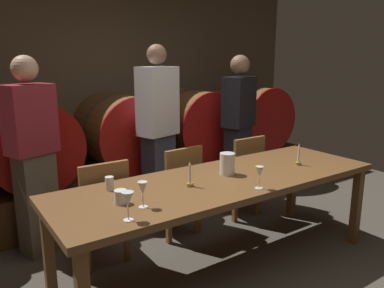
{
  "coord_description": "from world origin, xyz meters",
  "views": [
    {
      "loc": [
        -1.7,
        -1.8,
        1.68
      ],
      "look_at": [
        -0.02,
        0.66,
        0.99
      ],
      "focal_mm": 35.26,
      "sensor_mm": 36.0,
      "label": 1
    }
  ],
  "objects_px": {
    "guest_center": "(158,134)",
    "candle_right": "(298,159)",
    "cup_left": "(121,197)",
    "wine_glass_left": "(128,200)",
    "guest_left": "(33,156)",
    "candle_left": "(190,180)",
    "cup_right": "(110,183)",
    "wine_barrel_far_right": "(249,117)",
    "pitcher": "(227,164)",
    "dining_table": "(223,186)",
    "wine_glass_right": "(259,173)",
    "chair_left": "(101,206)",
    "chair_center": "(177,186)",
    "guest_right": "(238,129)",
    "chair_right": "(242,172)",
    "wine_barrel_center": "(121,131)",
    "wine_barrel_left": "(28,142)",
    "wine_glass_center": "(143,189)",
    "wine_barrel_right": "(191,123)"
  },
  "relations": [
    {
      "from": "chair_right",
      "to": "guest_right",
      "type": "height_order",
      "value": "guest_right"
    },
    {
      "from": "guest_center",
      "to": "candle_right",
      "type": "xyz_separation_m",
      "value": [
        0.76,
        -1.14,
        -0.12
      ]
    },
    {
      "from": "dining_table",
      "to": "cup_right",
      "type": "xyz_separation_m",
      "value": [
        -0.84,
        0.24,
        0.11
      ]
    },
    {
      "from": "guest_left",
      "to": "candle_right",
      "type": "distance_m",
      "value": 2.27
    },
    {
      "from": "chair_center",
      "to": "guest_left",
      "type": "bearing_deg",
      "value": -22.24
    },
    {
      "from": "guest_right",
      "to": "wine_glass_center",
      "type": "bearing_deg",
      "value": 14.34
    },
    {
      "from": "wine_barrel_left",
      "to": "dining_table",
      "type": "height_order",
      "value": "wine_barrel_left"
    },
    {
      "from": "guest_center",
      "to": "wine_glass_center",
      "type": "height_order",
      "value": "guest_center"
    },
    {
      "from": "dining_table",
      "to": "candle_left",
      "type": "height_order",
      "value": "candle_left"
    },
    {
      "from": "chair_right",
      "to": "wine_glass_center",
      "type": "relative_size",
      "value": 5.22
    },
    {
      "from": "wine_barrel_center",
      "to": "candle_right",
      "type": "xyz_separation_m",
      "value": [
        0.87,
        -1.81,
        -0.05
      ]
    },
    {
      "from": "wine_glass_left",
      "to": "chair_center",
      "type": "bearing_deg",
      "value": 45.99
    },
    {
      "from": "wine_barrel_left",
      "to": "guest_left",
      "type": "height_order",
      "value": "guest_left"
    },
    {
      "from": "cup_left",
      "to": "cup_right",
      "type": "xyz_separation_m",
      "value": [
        0.04,
        0.28,
        0.0
      ]
    },
    {
      "from": "candle_right",
      "to": "guest_left",
      "type": "bearing_deg",
      "value": 149.11
    },
    {
      "from": "candle_left",
      "to": "candle_right",
      "type": "distance_m",
      "value": 1.11
    },
    {
      "from": "wine_barrel_center",
      "to": "pitcher",
      "type": "distance_m",
      "value": 1.68
    },
    {
      "from": "wine_glass_center",
      "to": "wine_barrel_far_right",
      "type": "bearing_deg",
      "value": 35.68
    },
    {
      "from": "wine_barrel_far_right",
      "to": "wine_glass_right",
      "type": "height_order",
      "value": "wine_barrel_far_right"
    },
    {
      "from": "chair_right",
      "to": "wine_glass_right",
      "type": "height_order",
      "value": "wine_glass_right"
    },
    {
      "from": "chair_left",
      "to": "wine_glass_right",
      "type": "relative_size",
      "value": 5.33
    },
    {
      "from": "chair_center",
      "to": "guest_center",
      "type": "bearing_deg",
      "value": -95.19
    },
    {
      "from": "wine_barrel_far_right",
      "to": "cup_right",
      "type": "xyz_separation_m",
      "value": [
        -2.7,
        -1.49,
        -0.05
      ]
    },
    {
      "from": "chair_center",
      "to": "wine_glass_center",
      "type": "height_order",
      "value": "wine_glass_center"
    },
    {
      "from": "cup_right",
      "to": "wine_glass_left",
      "type": "bearing_deg",
      "value": -101.4
    },
    {
      "from": "chair_left",
      "to": "guest_right",
      "type": "relative_size",
      "value": 0.52
    },
    {
      "from": "chair_center",
      "to": "candle_left",
      "type": "relative_size",
      "value": 4.57
    },
    {
      "from": "wine_barrel_right",
      "to": "wine_glass_center",
      "type": "relative_size",
      "value": 5.54
    },
    {
      "from": "cup_left",
      "to": "wine_glass_left",
      "type": "bearing_deg",
      "value": -104.88
    },
    {
      "from": "wine_barrel_center",
      "to": "cup_right",
      "type": "relative_size",
      "value": 9.51
    },
    {
      "from": "wine_barrel_left",
      "to": "guest_center",
      "type": "height_order",
      "value": "guest_center"
    },
    {
      "from": "chair_center",
      "to": "candle_left",
      "type": "bearing_deg",
      "value": 61.3
    },
    {
      "from": "chair_right",
      "to": "wine_glass_right",
      "type": "bearing_deg",
      "value": 53.17
    },
    {
      "from": "wine_barrel_right",
      "to": "wine_glass_center",
      "type": "height_order",
      "value": "wine_barrel_right"
    },
    {
      "from": "chair_left",
      "to": "pitcher",
      "type": "bearing_deg",
      "value": 147.25
    },
    {
      "from": "guest_left",
      "to": "wine_glass_right",
      "type": "bearing_deg",
      "value": 110.2
    },
    {
      "from": "guest_center",
      "to": "candle_left",
      "type": "relative_size",
      "value": 9.37
    },
    {
      "from": "wine_barrel_far_right",
      "to": "guest_left",
      "type": "relative_size",
      "value": 0.55
    },
    {
      "from": "candle_left",
      "to": "cup_right",
      "type": "xyz_separation_m",
      "value": [
        -0.51,
        0.26,
        -0.0
      ]
    },
    {
      "from": "candle_right",
      "to": "dining_table",
      "type": "bearing_deg",
      "value": 174.31
    },
    {
      "from": "candle_right",
      "to": "wine_glass_left",
      "type": "relative_size",
      "value": 1.11
    },
    {
      "from": "wine_glass_center",
      "to": "cup_right",
      "type": "bearing_deg",
      "value": 96.84
    },
    {
      "from": "pitcher",
      "to": "wine_glass_right",
      "type": "height_order",
      "value": "pitcher"
    },
    {
      "from": "wine_barrel_far_right",
      "to": "pitcher",
      "type": "distance_m",
      "value": 2.44
    },
    {
      "from": "guest_right",
      "to": "wine_glass_right",
      "type": "bearing_deg",
      "value": 35.09
    },
    {
      "from": "chair_center",
      "to": "guest_center",
      "type": "xyz_separation_m",
      "value": [
        0.01,
        0.37,
        0.44
      ]
    },
    {
      "from": "wine_barrel_center",
      "to": "guest_left",
      "type": "xyz_separation_m",
      "value": [
        -1.07,
        -0.64,
        0.01
      ]
    },
    {
      "from": "guest_left",
      "to": "guest_right",
      "type": "bearing_deg",
      "value": 157.81
    },
    {
      "from": "wine_glass_right",
      "to": "cup_right",
      "type": "relative_size",
      "value": 1.68
    },
    {
      "from": "guest_center",
      "to": "wine_glass_left",
      "type": "distance_m",
      "value": 1.67
    }
  ]
}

